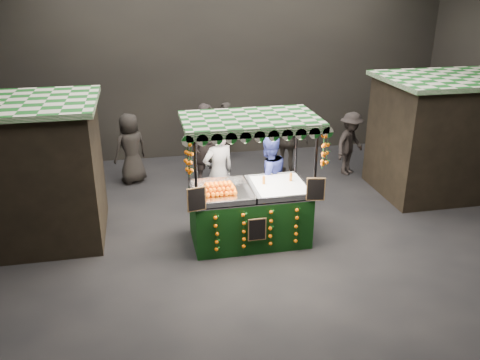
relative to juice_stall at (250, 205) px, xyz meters
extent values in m
plane|color=black|center=(0.35, -0.03, -0.73)|extent=(12.00, 12.00, 0.00)
cube|color=black|center=(0.35, 4.97, 1.77)|extent=(12.00, 0.10, 5.00)
cube|color=black|center=(0.35, -5.03, 1.77)|extent=(12.00, 0.10, 5.00)
cube|color=black|center=(-4.05, 0.97, 0.52)|extent=(2.80, 2.00, 2.50)
cube|color=#135919|center=(-4.05, 0.97, 1.82)|extent=(3.00, 2.20, 0.10)
cube|color=black|center=(4.75, 1.47, 0.52)|extent=(2.80, 2.00, 2.50)
cube|color=#135919|center=(4.75, 1.47, 1.82)|extent=(3.00, 2.20, 0.10)
cube|color=black|center=(-0.01, 0.04, -0.26)|extent=(2.09, 1.14, 0.95)
cube|color=#BABDC2|center=(-0.01, 0.04, 0.24)|extent=(2.09, 1.14, 0.04)
cylinder|color=black|center=(-1.02, -0.50, 0.41)|extent=(0.05, 0.05, 2.28)
cylinder|color=black|center=(1.01, -0.50, 0.41)|extent=(0.05, 0.05, 2.28)
cylinder|color=black|center=(-1.02, 0.58, 0.41)|extent=(0.05, 0.05, 2.28)
cylinder|color=black|center=(1.01, 0.58, 0.41)|extent=(0.05, 0.05, 2.28)
cube|color=#135919|center=(-0.01, 0.04, 1.58)|extent=(2.32, 1.38, 0.08)
cube|color=silver|center=(0.56, 0.04, 0.29)|extent=(0.93, 1.02, 0.08)
cube|color=black|center=(-1.03, -0.56, 0.46)|extent=(0.32, 0.09, 0.42)
cube|color=black|center=(1.01, -0.56, 0.46)|extent=(0.32, 0.09, 0.42)
cube|color=black|center=(-0.01, -0.57, -0.21)|extent=(0.32, 0.02, 0.42)
imported|color=slate|center=(-0.39, 1.16, 0.20)|extent=(0.79, 0.65, 1.87)
imported|color=navy|center=(0.53, 0.81, 0.15)|extent=(1.02, 0.89, 1.76)
imported|color=#2B2423|center=(-0.37, 2.91, 0.23)|extent=(0.77, 0.58, 1.91)
imported|color=black|center=(4.41, 1.94, 0.02)|extent=(0.92, 0.86, 1.50)
imported|color=black|center=(1.63, 3.11, 0.14)|extent=(1.07, 0.93, 1.73)
imported|color=#292321|center=(3.13, 2.83, 0.05)|extent=(1.16, 1.05, 1.56)
imported|color=black|center=(-2.11, 3.35, 0.10)|extent=(0.97, 0.86, 1.67)
imported|color=black|center=(4.66, 3.33, 0.22)|extent=(1.05, 1.85, 1.90)
imported|color=#2E2825|center=(0.33, 4.57, 0.03)|extent=(0.39, 0.57, 1.52)
camera|label=1|loc=(-1.82, -7.94, 3.84)|focal=37.20mm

